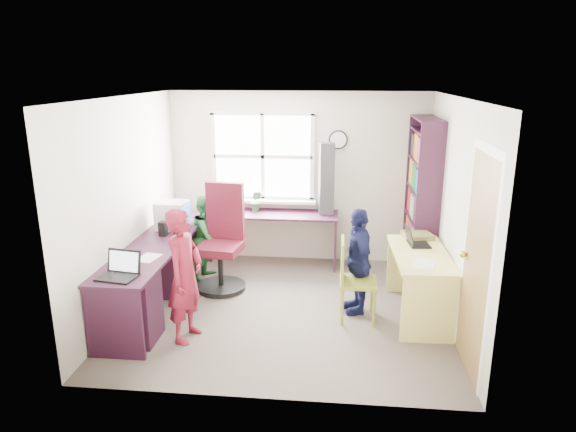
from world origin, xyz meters
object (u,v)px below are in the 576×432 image
object	(u,v)px
laptop_left	(120,271)
person_green	(208,237)
bookshelf	(421,203)
cd_tower	(326,179)
swivel_chair	(222,244)
wooden_chair	(352,276)
person_red	(185,276)
person_navy	(358,261)
l_desk	(166,277)
potted_plant	(256,201)
right_desk	(420,270)
laptop_right	(415,240)
crt_monitor	(173,215)

from	to	relation	value
laptop_left	person_green	world-z (taller)	person_green
bookshelf	cd_tower	xyz separation A→B (m)	(-1.25, 0.28, 0.24)
swivel_chair	wooden_chair	world-z (taller)	swivel_chair
person_red	person_navy	bearing A→B (deg)	-53.78
swivel_chair	person_navy	bearing A→B (deg)	-10.62
swivel_chair	cd_tower	xyz separation A→B (m)	(1.26, 0.90, 0.67)
bookshelf	laptop_left	xyz separation A→B (m)	(-3.15, -2.16, -0.19)
swivel_chair	laptop_left	distance (m)	1.69
swivel_chair	wooden_chair	size ratio (longest dim) A/B	1.44
l_desk	bookshelf	bearing A→B (deg)	26.43
potted_plant	person_navy	size ratio (longest dim) A/B	0.25
l_desk	right_desk	size ratio (longest dim) A/B	2.27
right_desk	person_green	size ratio (longest dim) A/B	1.16
potted_plant	person_green	bearing A→B (deg)	-130.79
bookshelf	l_desk	bearing A→B (deg)	-153.57
l_desk	potted_plant	size ratio (longest dim) A/B	9.82
right_desk	l_desk	bearing A→B (deg)	-175.58
right_desk	laptop_right	bearing A→B (deg)	94.95
l_desk	person_green	size ratio (longest dim) A/B	2.63
cd_tower	person_green	distance (m)	1.77
right_desk	cd_tower	xyz separation A→B (m)	(-1.09, 1.47, 0.70)
right_desk	wooden_chair	world-z (taller)	wooden_chair
swivel_chair	person_navy	xyz separation A→B (m)	(1.67, -0.53, 0.04)
swivel_chair	potted_plant	distance (m)	1.01
bookshelf	crt_monitor	size ratio (longest dim) A/B	5.40
bookshelf	laptop_right	distance (m)	0.95
l_desk	crt_monitor	distance (m)	0.97
person_red	laptop_left	bearing A→B (deg)	122.86
laptop_right	person_navy	xyz separation A→B (m)	(-0.65, -0.24, -0.18)
right_desk	potted_plant	world-z (taller)	potted_plant
l_desk	bookshelf	world-z (taller)	bookshelf
crt_monitor	person_navy	world-z (taller)	person_navy
cd_tower	person_green	world-z (taller)	cd_tower
crt_monitor	person_red	world-z (taller)	person_red
crt_monitor	potted_plant	distance (m)	1.30
l_desk	right_desk	bearing A→B (deg)	5.80
laptop_left	person_navy	distance (m)	2.53
l_desk	cd_tower	size ratio (longest dim) A/B	3.00
laptop_right	crt_monitor	bearing A→B (deg)	78.86
person_red	person_green	xyz separation A→B (m)	(-0.18, 1.61, -0.13)
l_desk	crt_monitor	bearing A→B (deg)	101.15
wooden_chair	crt_monitor	distance (m)	2.36
laptop_right	cd_tower	world-z (taller)	cd_tower
laptop_left	person_navy	size ratio (longest dim) A/B	0.33
crt_monitor	laptop_left	size ratio (longest dim) A/B	0.98
right_desk	laptop_right	xyz separation A→B (m)	(-0.03, 0.28, 0.25)
bookshelf	person_navy	world-z (taller)	bookshelf
person_green	swivel_chair	bearing A→B (deg)	-129.68
cd_tower	person_green	bearing A→B (deg)	-170.50
l_desk	person_green	distance (m)	1.16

